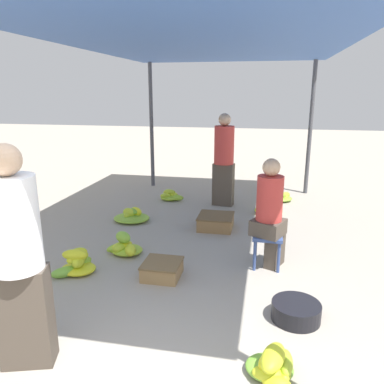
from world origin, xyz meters
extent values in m
cylinder|color=#4C4C51|center=(-1.64, 6.10, 1.30)|extent=(0.08, 0.08, 2.61)
cylinder|color=#4C4C51|center=(1.64, 6.10, 1.30)|extent=(0.08, 0.08, 2.61)
cube|color=#33569E|center=(0.00, 3.20, 2.63)|extent=(3.67, 6.20, 0.04)
cube|color=#4C4238|center=(-0.89, 0.50, 0.39)|extent=(0.42, 0.31, 0.79)
cylinder|color=white|center=(-0.89, 0.50, 1.13)|extent=(0.45, 0.45, 0.68)
sphere|color=tan|center=(-0.89, 0.50, 1.58)|extent=(0.22, 0.22, 0.22)
cube|color=#384C84|center=(0.88, 2.53, 0.39)|extent=(0.34, 0.34, 0.04)
cylinder|color=#384C84|center=(0.74, 2.39, 0.18)|extent=(0.04, 0.04, 0.37)
cylinder|color=#384C84|center=(1.01, 2.39, 0.18)|extent=(0.04, 0.04, 0.37)
cylinder|color=#384C84|center=(0.74, 2.66, 0.18)|extent=(0.04, 0.04, 0.37)
cylinder|color=#384C84|center=(1.01, 2.66, 0.18)|extent=(0.04, 0.04, 0.37)
cube|color=#4C4238|center=(0.97, 2.57, 0.20)|extent=(0.25, 0.34, 0.41)
cube|color=#4C4238|center=(0.88, 2.53, 0.50)|extent=(0.45, 0.45, 0.18)
cylinder|color=#BF3833|center=(0.88, 2.53, 0.85)|extent=(0.40, 0.40, 0.52)
sphere|color=tan|center=(0.88, 2.53, 1.21)|extent=(0.20, 0.20, 0.20)
cylinder|color=black|center=(1.15, 1.48, 0.08)|extent=(0.45, 0.45, 0.16)
ellipsoid|color=yellow|center=(-1.25, 1.94, 0.18)|extent=(0.26, 0.32, 0.10)
ellipsoid|color=yellow|center=(-1.26, 1.96, 0.22)|extent=(0.23, 0.25, 0.15)
ellipsoid|color=#C5D329|center=(-1.24, 1.93, 0.16)|extent=(0.26, 0.34, 0.15)
ellipsoid|color=#8FBE32|center=(-1.24, 2.00, 0.09)|extent=(0.22, 0.29, 0.13)
ellipsoid|color=#74B337|center=(-1.35, 1.81, 0.06)|extent=(0.33, 0.31, 0.12)
ellipsoid|color=yellow|center=(-1.26, 1.89, 0.24)|extent=(0.30, 0.17, 0.12)
ellipsoid|color=yellow|center=(-1.25, 1.93, 0.05)|extent=(0.40, 0.35, 0.10)
ellipsoid|color=#AECA2D|center=(-0.96, 2.48, 0.09)|extent=(0.22, 0.26, 0.13)
ellipsoid|color=yellow|center=(-0.95, 2.53, 0.11)|extent=(0.29, 0.32, 0.09)
ellipsoid|color=#95C031|center=(-1.01, 2.50, 0.08)|extent=(0.27, 0.26, 0.11)
ellipsoid|color=#84B934|center=(-0.94, 2.56, 0.21)|extent=(0.30, 0.28, 0.14)
ellipsoid|color=#C5D329|center=(-0.80, 2.43, 0.10)|extent=(0.22, 0.28, 0.14)
ellipsoid|color=#9DC330|center=(-0.89, 2.54, 0.05)|extent=(0.41, 0.36, 0.10)
ellipsoid|color=#9CC330|center=(-1.21, 3.67, 0.05)|extent=(0.25, 0.25, 0.09)
ellipsoid|color=yellow|center=(-1.22, 3.81, 0.14)|extent=(0.25, 0.19, 0.15)
ellipsoid|color=yellow|center=(-1.26, 3.91, 0.07)|extent=(0.19, 0.30, 0.14)
ellipsoid|color=#B1CB2C|center=(-1.32, 3.77, 0.10)|extent=(0.15, 0.28, 0.13)
ellipsoid|color=#B6CD2B|center=(-1.31, 3.75, 0.14)|extent=(0.24, 0.19, 0.15)
ellipsoid|color=#7DB636|center=(-1.25, 3.80, 0.15)|extent=(0.25, 0.26, 0.10)
ellipsoid|color=#88BB34|center=(-1.27, 3.75, 0.05)|extent=(0.58, 0.51, 0.10)
ellipsoid|color=#C1D22A|center=(-1.04, 5.10, 0.05)|extent=(0.24, 0.21, 0.10)
ellipsoid|color=#C3D229|center=(-0.97, 5.07, 0.12)|extent=(0.36, 0.25, 0.09)
ellipsoid|color=#A2C52F|center=(-1.02, 5.05, 0.07)|extent=(0.25, 0.30, 0.12)
ellipsoid|color=#93BF32|center=(-0.84, 5.01, 0.06)|extent=(0.31, 0.14, 0.12)
ellipsoid|color=#ACC92D|center=(-1.03, 4.97, 0.10)|extent=(0.25, 0.20, 0.09)
ellipsoid|color=#B5CD2C|center=(-0.97, 5.03, 0.17)|extent=(0.25, 0.18, 0.10)
ellipsoid|color=#9BC230|center=(-0.97, 5.04, 0.05)|extent=(0.37, 0.32, 0.10)
ellipsoid|color=#C2D229|center=(0.90, 4.63, 0.16)|extent=(0.24, 0.30, 0.11)
ellipsoid|color=#CED727|center=(0.78, 4.55, 0.08)|extent=(0.32, 0.34, 0.14)
ellipsoid|color=yellow|center=(0.89, 4.63, 0.10)|extent=(0.26, 0.27, 0.09)
ellipsoid|color=#91BE32|center=(0.92, 4.62, 0.12)|extent=(0.22, 0.35, 0.12)
ellipsoid|color=yellow|center=(0.90, 4.62, 0.05)|extent=(0.47, 0.41, 0.10)
ellipsoid|color=#AAC82E|center=(1.03, 0.74, 0.11)|extent=(0.11, 0.27, 0.12)
ellipsoid|color=yellow|center=(0.92, 0.72, 0.13)|extent=(0.24, 0.28, 0.14)
ellipsoid|color=#C2D229|center=(1.02, 0.74, 0.07)|extent=(0.12, 0.32, 0.13)
ellipsoid|color=#C8D428|center=(0.91, 0.64, 0.08)|extent=(0.26, 0.17, 0.10)
ellipsoid|color=yellow|center=(0.96, 0.59, 0.05)|extent=(0.26, 0.19, 0.10)
ellipsoid|color=#CDD628|center=(0.94, 0.69, 0.18)|extent=(0.24, 0.36, 0.12)
ellipsoid|color=#75B337|center=(0.92, 0.73, 0.05)|extent=(0.35, 0.31, 0.10)
ellipsoid|color=#9AC231|center=(1.17, 5.36, 0.07)|extent=(0.25, 0.24, 0.14)
ellipsoid|color=#91BE32|center=(1.10, 5.41, 0.27)|extent=(0.15, 0.27, 0.14)
ellipsoid|color=#9CC330|center=(1.10, 5.33, 0.13)|extent=(0.23, 0.16, 0.14)
ellipsoid|color=#A3C52F|center=(1.20, 5.52, 0.07)|extent=(0.28, 0.32, 0.15)
ellipsoid|color=#8ABC33|center=(1.09, 5.42, 0.05)|extent=(0.49, 0.43, 0.10)
cube|color=olive|center=(0.11, 3.69, 0.09)|extent=(0.51, 0.51, 0.18)
cube|color=brown|center=(0.11, 3.69, 0.19)|extent=(0.53, 0.53, 0.02)
cube|color=#9E7A4C|center=(-0.27, 2.02, 0.08)|extent=(0.40, 0.40, 0.16)
cube|color=brown|center=(-0.27, 2.02, 0.17)|extent=(0.42, 0.42, 0.02)
cube|color=#4C4238|center=(0.07, 4.92, 0.39)|extent=(0.39, 0.25, 0.77)
cylinder|color=#BF3833|center=(0.07, 4.92, 1.11)|extent=(0.40, 0.40, 0.67)
sphere|color=tan|center=(0.07, 4.92, 1.55)|extent=(0.22, 0.22, 0.22)
camera|label=1|loc=(0.82, -1.67, 2.02)|focal=35.00mm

